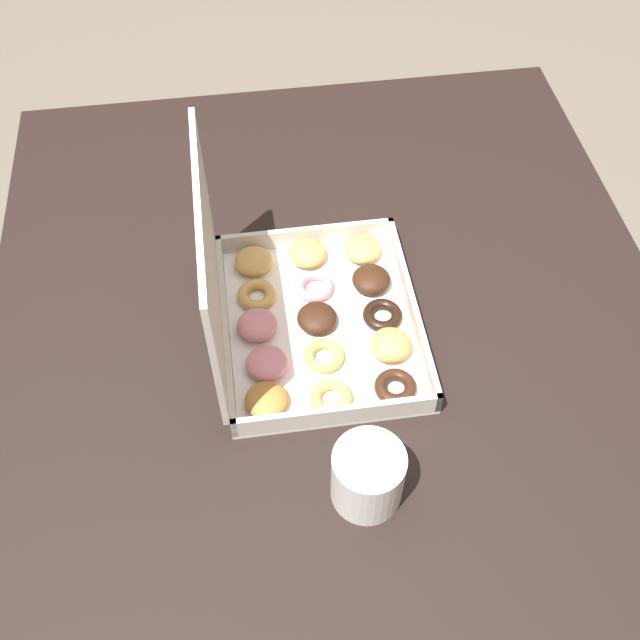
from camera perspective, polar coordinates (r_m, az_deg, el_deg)
ground_plane at (r=1.70m, az=0.91°, el=-16.60°), size 8.00×8.00×0.00m
dining_table at (r=1.12m, az=1.33°, el=-4.85°), size 1.22×0.98×0.73m
donut_box at (r=1.03m, az=-1.88°, el=0.95°), size 0.33×0.28×0.27m
coffee_mug at (r=0.90m, az=3.88°, el=-11.72°), size 0.09×0.09×0.09m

